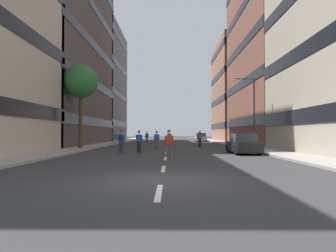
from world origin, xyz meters
The scene contains 20 objects.
ground_plane centered at (0.00, 30.70, 0.00)m, with size 184.20×184.20×0.00m, color #333335.
sidewalk_left centered at (-8.28, 34.54, 0.07)m, with size 2.60×84.43×0.14m, color #9E9991.
sidewalk_right centered at (8.28, 34.54, 0.07)m, with size 2.60×84.43×0.14m, color #9E9991.
lane_markings centered at (0.00, 33.00, 0.00)m, with size 0.16×72.20×0.01m.
building_left_mid centered at (-16.48, 28.06, 17.52)m, with size 13.93×23.59×34.85m.
building_left_far centered at (-16.48, 47.38, 11.17)m, with size 13.93×16.98×22.16m.
building_right_mid centered at (16.48, 28.06, 17.31)m, with size 13.93×18.77×34.44m.
building_right_far centered at (16.48, 47.38, 9.74)m, with size 13.93×16.18×19.31m.
parked_car_near centered at (5.78, 12.13, 0.70)m, with size 1.82×4.40×1.52m.
parked_car_mid centered at (5.78, 42.41, 0.70)m, with size 1.82×4.40×1.52m.
street_tree_near centered at (-8.28, 17.79, 6.45)m, with size 3.25×3.25×8.01m.
streetlamp_right centered at (7.65, 16.84, 4.14)m, with size 2.13×0.30×6.50m.
skater_0 centered at (0.21, 25.86, 1.02)m, with size 0.56×0.92×1.78m.
skater_1 centered at (-2.16, 13.01, 0.98)m, with size 0.56×0.92×1.78m.
skater_2 centered at (0.22, 8.15, 0.98)m, with size 0.54×0.91×1.78m.
skater_3 centered at (3.63, 22.71, 1.02)m, with size 0.57×0.92×1.78m.
skater_4 centered at (-5.97, 22.59, 1.02)m, with size 0.57×0.92×1.78m.
skater_5 centered at (-1.05, 18.94, 0.98)m, with size 0.54×0.91×1.78m.
skater_6 centered at (-3.34, 11.63, 1.02)m, with size 0.55×0.91×1.78m.
skater_7 centered at (-3.32, 34.81, 1.02)m, with size 0.55×0.91×1.78m.
Camera 1 is at (0.31, -9.71, 1.59)m, focal length 30.93 mm.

